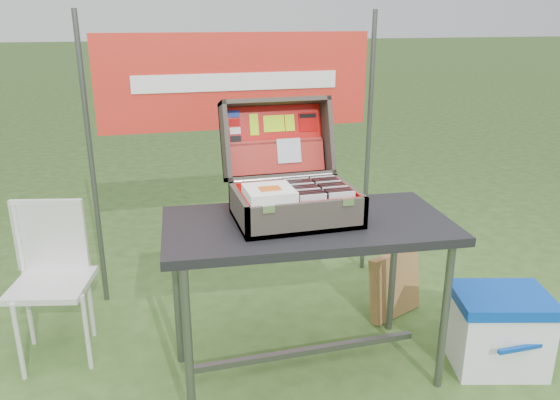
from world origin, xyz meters
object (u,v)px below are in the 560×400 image
object	(u,v)px
table	(306,301)
cardboard_box	(395,284)
suitcase	(292,164)
cooler	(498,330)
chair	(52,286)

from	to	relation	value
table	cardboard_box	bearing A→B (deg)	35.55
suitcase	cardboard_box	distance (m)	1.15
cooler	chair	bearing A→B (deg)	177.82
table	cooler	bearing A→B (deg)	-6.58
suitcase	cooler	xyz separation A→B (m)	(0.98, -0.28, -0.84)
chair	cardboard_box	xyz separation A→B (m)	(1.84, -0.07, -0.21)
suitcase	chair	world-z (taller)	suitcase
suitcase	chair	xyz separation A→B (m)	(-1.12, 0.38, -0.64)
table	chair	world-z (taller)	table
cooler	cardboard_box	xyz separation A→B (m)	(-0.26, 0.59, -0.01)
cooler	cardboard_box	distance (m)	0.64
cooler	chair	distance (m)	2.21
cooler	cardboard_box	size ratio (longest dim) A/B	1.18
table	suitcase	size ratio (longest dim) A/B	2.36
table	cardboard_box	xyz separation A→B (m)	(0.67, 0.40, -0.21)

